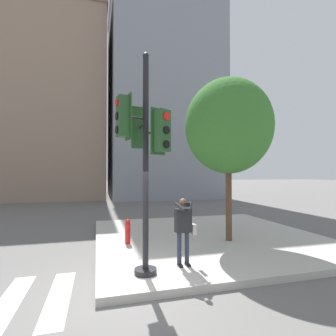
{
  "coord_description": "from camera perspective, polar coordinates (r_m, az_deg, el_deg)",
  "views": [
    {
      "loc": [
        -0.5,
        -5.49,
        2.47
      ],
      "look_at": [
        1.13,
        0.42,
        2.58
      ],
      "focal_mm": 28.0,
      "sensor_mm": 36.0,
      "label": 1
    }
  ],
  "objects": [
    {
      "name": "person_photographer",
      "position": [
        6.68,
        3.47,
        -12.36
      ],
      "size": [
        0.58,
        0.54,
        1.66
      ],
      "color": "black",
      "rests_on": "sidewalk_corner"
    },
    {
      "name": "building_left",
      "position": [
        31.21,
        -29.82,
        11.56
      ],
      "size": [
        17.27,
        11.87,
        18.43
      ],
      "color": "gray",
      "rests_on": "ground_plane"
    },
    {
      "name": "fire_hydrant",
      "position": [
        8.84,
        -8.75,
        -13.51
      ],
      "size": [
        0.17,
        0.23,
        0.79
      ],
      "color": "red",
      "rests_on": "sidewalk_corner"
    },
    {
      "name": "street_tree",
      "position": [
        9.33,
        13.01,
        8.84
      ],
      "size": [
        2.97,
        2.97,
        5.54
      ],
      "color": "brown",
      "rests_on": "sidewalk_corner"
    },
    {
      "name": "ground_plane",
      "position": [
        6.04,
        -10.27,
        -25.17
      ],
      "size": [
        160.0,
        160.0,
        0.0
      ],
      "primitive_type": "plane",
      "color": "slate"
    },
    {
      "name": "sidewalk_corner",
      "position": [
        10.13,
        8.66,
        -14.67
      ],
      "size": [
        8.0,
        8.0,
        0.17
      ],
      "color": "#BCB7AD",
      "rests_on": "ground_plane"
    },
    {
      "name": "traffic_signal_pole",
      "position": [
        6.02,
        -5.57,
        4.69
      ],
      "size": [
        1.16,
        1.35,
        5.07
      ],
      "color": "black",
      "rests_on": "sidewalk_corner"
    },
    {
      "name": "building_right",
      "position": [
        30.04,
        -1.64,
        14.66
      ],
      "size": [
        11.12,
        11.62,
        21.21
      ],
      "color": "gray",
      "rests_on": "ground_plane"
    }
  ]
}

